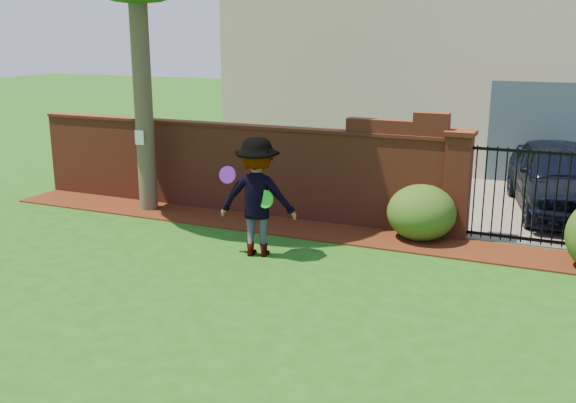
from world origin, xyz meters
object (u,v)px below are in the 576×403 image
at_px(car, 563,180).
at_px(man, 257,198).
at_px(frisbee_purple, 228,175).
at_px(frisbee_green, 265,199).

bearing_deg(car, man, -145.75).
relative_size(man, frisbee_purple, 6.92).
xyz_separation_m(car, frisbee_green, (-4.20, -4.63, 0.27)).
distance_m(frisbee_purple, frisbee_green, 0.72).
relative_size(car, frisbee_purple, 15.26).
height_order(man, frisbee_purple, man).
height_order(car, man, man).
bearing_deg(car, frisbee_green, -143.58).
bearing_deg(frisbee_green, car, 47.80).
height_order(frisbee_purple, frisbee_green, frisbee_purple).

